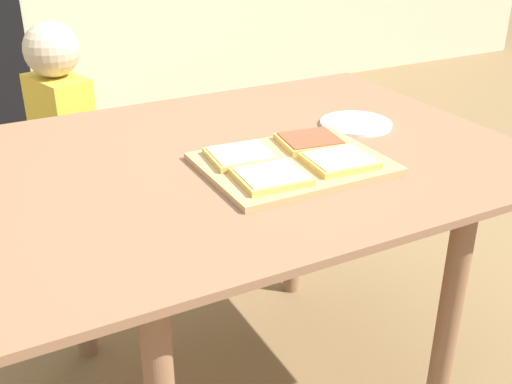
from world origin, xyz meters
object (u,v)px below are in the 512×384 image
object	(u,v)px
pizza_slice_near_right	(339,160)
child_left	(63,133)
dining_table	(245,196)
plate_white_right	(356,124)
pizza_slice_far_left	(241,155)
pizza_slice_far_right	(310,141)
cutting_board	(293,164)
pizza_slice_near_left	(271,176)

from	to	relation	value
pizza_slice_near_right	child_left	size ratio (longest dim) A/B	0.17
dining_table	plate_white_right	xyz separation A→B (m)	(0.35, 0.04, 0.12)
pizza_slice_far_left	child_left	distance (m)	0.99
pizza_slice_far_left	pizza_slice_far_right	size ratio (longest dim) A/B	0.96
cutting_board	pizza_slice_far_right	xyz separation A→B (m)	(0.09, 0.07, 0.02)
cutting_board	pizza_slice_near_left	distance (m)	0.12
dining_table	plate_white_right	bearing A→B (deg)	5.90
cutting_board	dining_table	bearing A→B (deg)	116.29
pizza_slice_near_left	child_left	size ratio (longest dim) A/B	0.17
dining_table	pizza_slice_far_left	distance (m)	0.15
cutting_board	child_left	distance (m)	1.08
pizza_slice_far_left	pizza_slice_near_left	world-z (taller)	same
pizza_slice_near_right	pizza_slice_far_right	world-z (taller)	same
pizza_slice_near_right	pizza_slice_near_left	world-z (taller)	same
pizza_slice_far_left	cutting_board	bearing A→B (deg)	-33.41
cutting_board	plate_white_right	bearing A→B (deg)	28.47
pizza_slice_far_right	child_left	xyz separation A→B (m)	(-0.41, 0.94, -0.22)
dining_table	pizza_slice_near_left	bearing A→B (deg)	-100.27
cutting_board	child_left	bearing A→B (deg)	107.75
pizza_slice_far_left	child_left	world-z (taller)	child_left
pizza_slice_near_left	plate_white_right	size ratio (longest dim) A/B	0.80
plate_white_right	pizza_slice_far_right	bearing A→B (deg)	-155.99
dining_table	cutting_board	size ratio (longest dim) A/B	3.22
cutting_board	pizza_slice_near_left	bearing A→B (deg)	-144.08
pizza_slice_near_left	pizza_slice_far_right	size ratio (longest dim) A/B	0.95
pizza_slice_far_right	plate_white_right	world-z (taller)	pizza_slice_far_right
dining_table	cutting_board	world-z (taller)	cutting_board
pizza_slice_near_left	plate_white_right	bearing A→B (deg)	30.41
child_left	dining_table	bearing A→B (deg)	-73.50
pizza_slice_near_left	pizza_slice_near_right	bearing A→B (deg)	1.40
dining_table	child_left	distance (m)	0.93
pizza_slice_far_left	child_left	size ratio (longest dim) A/B	0.17
pizza_slice_near_left	child_left	world-z (taller)	child_left
child_left	pizza_slice_near_left	bearing A→B (deg)	-78.05
dining_table	child_left	xyz separation A→B (m)	(-0.26, 0.88, -0.08)
cutting_board	plate_white_right	distance (m)	0.33
pizza_slice_far_left	dining_table	bearing A→B (deg)	55.57
dining_table	child_left	bearing A→B (deg)	106.50
pizza_slice_far_right	child_left	distance (m)	1.05
pizza_slice_far_left	plate_white_right	size ratio (longest dim) A/B	0.81
pizza_slice_near_left	pizza_slice_far_right	world-z (taller)	same
plate_white_right	dining_table	bearing A→B (deg)	-174.10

